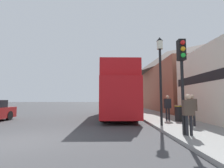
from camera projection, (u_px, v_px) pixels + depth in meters
name	position (u px, v px, depth m)	size (l,w,h in m)	color
ground_plane	(87.00, 109.00, 26.97)	(144.00, 144.00, 0.00)	#3D3D3F
sidewalk	(138.00, 110.00, 24.15)	(3.20, 108.00, 0.14)	gray
brick_terrace_rear	(168.00, 80.00, 25.37)	(6.00, 19.92, 8.57)	#935642
tour_bus	(117.00, 95.00, 14.91)	(2.57, 9.83, 4.04)	red
parked_car_ahead_of_bus	(119.00, 106.00, 22.65)	(1.76, 4.39, 1.36)	silver
pedestrian_nearest	(188.00, 111.00, 6.75)	(0.41, 0.23, 1.57)	#232328
pedestrian_second	(192.00, 107.00, 9.14)	(0.42, 0.23, 1.62)	#232328
pedestrian_third	(167.00, 105.00, 11.45)	(0.43, 0.24, 1.64)	#232328
traffic_signal	(182.00, 64.00, 7.01)	(0.28, 0.42, 3.80)	black
lamp_post_nearest	(160.00, 64.00, 9.50)	(0.35, 0.35, 4.80)	black
lamp_post_second	(136.00, 84.00, 18.25)	(0.35, 0.35, 4.35)	black
lamp_post_third	(127.00, 88.00, 27.04)	(0.35, 0.35, 4.58)	black
litter_bin	(179.00, 113.00, 10.97)	(0.48, 0.48, 1.00)	black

